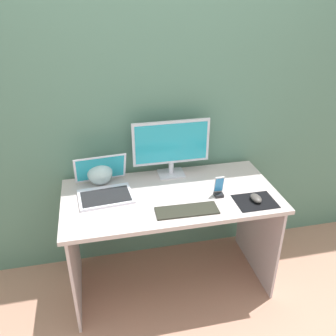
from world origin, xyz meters
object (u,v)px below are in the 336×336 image
fishbowl (100,172)px  laptop (104,187)px  keyboard_external (187,210)px  mouse (256,198)px  phone_in_dock (219,189)px  monitor (171,146)px

fishbowl → laptop: bearing=-83.1°
keyboard_external → mouse: bearing=3.6°
keyboard_external → laptop: bearing=148.3°
laptop → fishbowl: bearing=96.9°
mouse → phone_in_dock: phone_in_dock is taller
keyboard_external → mouse: 0.45m
laptop → phone_in_dock: bearing=-14.6°
laptop → mouse: bearing=-17.8°
fishbowl → monitor: bearing=1.9°
keyboard_external → phone_in_dock: phone_in_dock is taller
laptop → fishbowl: 0.14m
fishbowl → phone_in_dock: 0.80m
mouse → phone_in_dock: size_ratio=0.72×
monitor → laptop: bearing=-162.1°
laptop → phone_in_dock: size_ratio=2.67×
mouse → laptop: bearing=159.1°
laptop → phone_in_dock: 0.74m
mouse → monitor: bearing=131.3°
fishbowl → keyboard_external: 0.67m
laptop → fishbowl: (-0.02, 0.14, 0.03)m
laptop → keyboard_external: size_ratio=0.98×
laptop → keyboard_external: 0.57m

